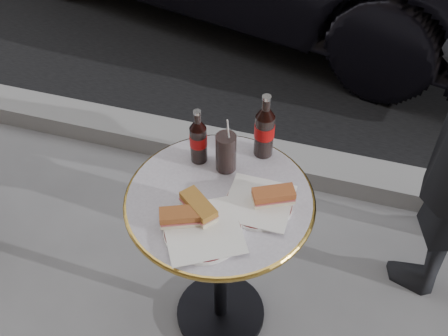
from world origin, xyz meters
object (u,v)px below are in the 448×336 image
(cola_bottle_right, at_px, (265,126))
(plate_right, at_px, (259,204))
(bistro_table, at_px, (220,263))
(cola_bottle_left, at_px, (198,136))
(cola_glass, at_px, (226,152))
(plate_left, at_px, (203,232))

(cola_bottle_right, bearing_deg, plate_right, -79.25)
(bistro_table, bearing_deg, plate_right, 2.16)
(cola_bottle_left, xyz_separation_m, cola_bottle_right, (0.20, 0.09, 0.02))
(cola_bottle_left, bearing_deg, cola_bottle_right, 24.71)
(cola_bottle_left, relative_size, cola_glass, 1.44)
(cola_bottle_right, bearing_deg, bistro_table, -109.10)
(cola_bottle_left, relative_size, cola_bottle_right, 0.86)
(plate_left, relative_size, plate_right, 1.11)
(cola_glass, bearing_deg, plate_left, -87.55)
(bistro_table, relative_size, cola_bottle_right, 2.94)
(plate_right, height_order, cola_glass, cola_glass)
(plate_left, xyz_separation_m, cola_bottle_right, (0.09, 0.39, 0.12))
(cola_glass, bearing_deg, cola_bottle_left, 172.50)
(plate_left, relative_size, cola_bottle_right, 0.96)
(plate_right, xyz_separation_m, cola_bottle_right, (-0.05, 0.24, 0.12))
(cola_bottle_right, relative_size, cola_glass, 1.68)
(cola_bottle_right, bearing_deg, plate_left, -102.95)
(bistro_table, distance_m, cola_glass, 0.46)
(plate_right, bearing_deg, plate_left, -130.91)
(plate_left, xyz_separation_m, plate_right, (0.14, 0.16, -0.00))
(plate_right, relative_size, cola_glass, 1.46)
(bistro_table, distance_m, plate_right, 0.39)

